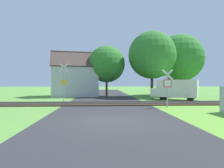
% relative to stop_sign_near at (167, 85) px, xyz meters
% --- Properties ---
extents(ground_plane, '(160.00, 160.00, 0.00)m').
position_rel_stop_sign_near_xyz_m(ground_plane, '(-4.65, -5.37, -1.72)').
color(ground_plane, '#5B933D').
extents(road_asphalt, '(7.41, 80.00, 0.01)m').
position_rel_stop_sign_near_xyz_m(road_asphalt, '(-4.65, -3.37, -1.71)').
color(road_asphalt, '#2D2D30').
rests_on(road_asphalt, ground).
extents(rail_track, '(60.00, 2.60, 0.22)m').
position_rel_stop_sign_near_xyz_m(rail_track, '(-4.65, 2.29, -1.66)').
color(rail_track, '#422D1E').
rests_on(rail_track, ground).
extents(stop_sign_near, '(0.87, 0.18, 2.99)m').
position_rel_stop_sign_near_xyz_m(stop_sign_near, '(0.00, 0.00, 0.00)').
color(stop_sign_near, '#9E9EA5').
rests_on(stop_sign_near, ground).
extents(crossing_sign_far, '(0.88, 0.15, 3.86)m').
position_rel_stop_sign_near_xyz_m(crossing_sign_far, '(-8.88, 4.79, 0.44)').
color(crossing_sign_far, '#9E9EA5').
rests_on(crossing_sign_far, ground).
extents(house, '(7.39, 6.97, 6.34)m').
position_rel_stop_sign_near_xyz_m(house, '(-8.99, 13.07, 0.51)').
color(house, '#B7B7BC').
rests_on(house, ground).
extents(tree_center, '(5.12, 5.12, 7.05)m').
position_rel_stop_sign_near_xyz_m(tree_center, '(-4.42, 12.49, 2.77)').
color(tree_center, '#513823').
rests_on(tree_center, ground).
extents(tree_far, '(7.11, 7.11, 9.15)m').
position_rel_stop_sign_near_xyz_m(tree_far, '(6.63, 14.23, 3.87)').
color(tree_far, '#513823').
rests_on(tree_far, ground).
extents(tree_right, '(6.36, 6.36, 8.78)m').
position_rel_stop_sign_near_xyz_m(tree_right, '(1.63, 11.12, 3.88)').
color(tree_right, '#513823').
rests_on(tree_right, ground).
extents(mail_truck, '(5.15, 4.12, 2.24)m').
position_rel_stop_sign_near_xyz_m(mail_truck, '(3.10, 6.43, -0.48)').
color(mail_truck, silver).
rests_on(mail_truck, ground).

